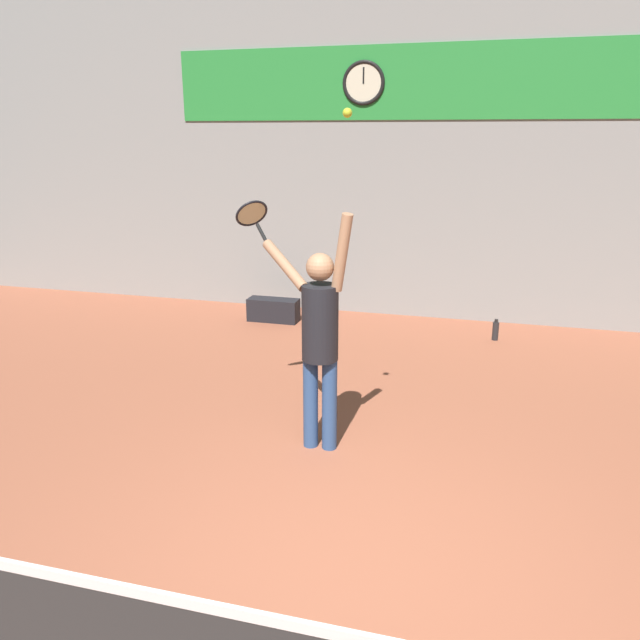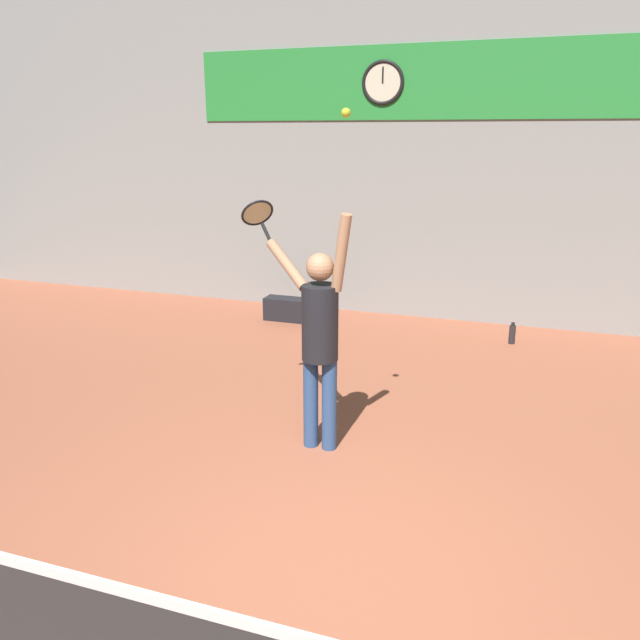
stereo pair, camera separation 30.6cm
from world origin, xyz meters
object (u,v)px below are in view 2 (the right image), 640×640
object	(u,v)px
tennis_ball	(346,113)
water_bottle	(512,334)
equipment_bag	(290,309)
tennis_racket	(258,215)
scoreboard_clock	(383,83)
tennis_player	(319,332)

from	to	relation	value
tennis_ball	water_bottle	world-z (taller)	tennis_ball
water_bottle	equipment_bag	world-z (taller)	equipment_bag
tennis_racket	tennis_ball	distance (m)	1.50
tennis_racket	equipment_bag	world-z (taller)	tennis_racket
tennis_ball	scoreboard_clock	bearing A→B (deg)	100.01
tennis_player	tennis_ball	world-z (taller)	tennis_ball
scoreboard_clock	tennis_racket	world-z (taller)	scoreboard_clock
tennis_player	tennis_ball	size ratio (longest dim) A/B	29.30
tennis_racket	tennis_player	bearing A→B (deg)	-35.39
tennis_player	water_bottle	bearing A→B (deg)	66.74
water_bottle	equipment_bag	xyz separation A→B (m)	(-3.16, 0.05, 0.04)
equipment_bag	scoreboard_clock	bearing A→B (deg)	34.42
tennis_player	scoreboard_clock	bearing A→B (deg)	97.08
scoreboard_clock	equipment_bag	size ratio (longest dim) A/B	0.81
tennis_racket	water_bottle	xyz separation A→B (m)	(2.27, 2.92, -1.81)
scoreboard_clock	tennis_ball	distance (m)	4.52
scoreboard_clock	tennis_player	distance (m)	4.89
equipment_bag	tennis_racket	bearing A→B (deg)	-73.50
tennis_player	tennis_racket	distance (m)	1.30
scoreboard_clock	tennis_racket	bearing A→B (deg)	-93.79
tennis_player	water_bottle	xyz separation A→B (m)	(1.49, 3.47, -0.93)
tennis_player	tennis_ball	distance (m)	1.76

